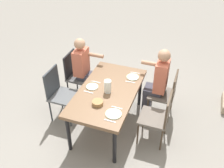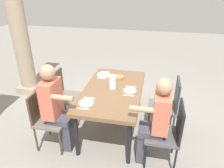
# 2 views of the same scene
# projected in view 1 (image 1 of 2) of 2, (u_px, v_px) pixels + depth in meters

# --- Properties ---
(ground_plane) EXTENTS (16.00, 16.00, 0.00)m
(ground_plane) POSITION_uv_depth(u_px,v_px,m) (108.00, 124.00, 4.63)
(ground_plane) COLOR gray
(dining_table) EXTENTS (1.61, 0.91, 0.76)m
(dining_table) POSITION_uv_depth(u_px,v_px,m) (108.00, 94.00, 4.22)
(dining_table) COLOR brown
(dining_table) RESTS_ON ground
(chair_west_north) EXTENTS (0.44, 0.44, 0.91)m
(chair_west_north) POSITION_uv_depth(u_px,v_px,m) (166.00, 92.00, 4.53)
(chair_west_north) COLOR #6A6158
(chair_west_north) RESTS_ON ground
(chair_west_south) EXTENTS (0.44, 0.44, 0.94)m
(chair_west_south) POSITION_uv_depth(u_px,v_px,m) (76.00, 73.00, 5.00)
(chair_west_south) COLOR #4F4F50
(chair_west_south) RESTS_ON ground
(chair_mid_north) EXTENTS (0.44, 0.44, 0.94)m
(chair_mid_north) POSITION_uv_depth(u_px,v_px,m) (159.00, 116.00, 4.02)
(chair_mid_north) COLOR #6A6158
(chair_mid_north) RESTS_ON ground
(chair_mid_south) EXTENTS (0.44, 0.44, 0.97)m
(chair_mid_south) POSITION_uv_depth(u_px,v_px,m) (59.00, 91.00, 4.49)
(chair_mid_south) COLOR #5B5E61
(chair_mid_south) RESTS_ON ground
(diner_woman_green) EXTENTS (0.35, 0.49, 1.33)m
(diner_woman_green) POSITION_uv_depth(u_px,v_px,m) (157.00, 81.00, 4.47)
(diner_woman_green) COLOR #3F3F4C
(diner_woman_green) RESTS_ON ground
(diner_man_white) EXTENTS (0.35, 0.49, 1.28)m
(diner_man_white) POSITION_uv_depth(u_px,v_px,m) (85.00, 68.00, 4.86)
(diner_man_white) COLOR #3F3F4C
(diner_man_white) RESTS_ON ground
(plate_0) EXTENTS (0.22, 0.22, 0.02)m
(plate_0) POSITION_uv_depth(u_px,v_px,m) (133.00, 77.00, 4.48)
(plate_0) COLOR white
(plate_0) RESTS_ON dining_table
(fork_0) EXTENTS (0.03, 0.17, 0.01)m
(fork_0) POSITION_uv_depth(u_px,v_px,m) (135.00, 73.00, 4.60)
(fork_0) COLOR silver
(fork_0) RESTS_ON dining_table
(spoon_0) EXTENTS (0.02, 0.17, 0.01)m
(spoon_0) POSITION_uv_depth(u_px,v_px,m) (130.00, 82.00, 4.37)
(spoon_0) COLOR silver
(spoon_0) RESTS_ON dining_table
(plate_1) EXTENTS (0.20, 0.20, 0.02)m
(plate_1) POSITION_uv_depth(u_px,v_px,m) (92.00, 87.00, 4.25)
(plate_1) COLOR white
(plate_1) RESTS_ON dining_table
(fork_1) EXTENTS (0.02, 0.17, 0.01)m
(fork_1) POSITION_uv_depth(u_px,v_px,m) (96.00, 82.00, 4.37)
(fork_1) COLOR silver
(fork_1) RESTS_ON dining_table
(spoon_1) EXTENTS (0.02, 0.17, 0.01)m
(spoon_1) POSITION_uv_depth(u_px,v_px,m) (89.00, 92.00, 4.14)
(spoon_1) COLOR silver
(spoon_1) RESTS_ON dining_table
(plate_2) EXTENTS (0.24, 0.24, 0.02)m
(plate_2) POSITION_uv_depth(u_px,v_px,m) (114.00, 114.00, 3.72)
(plate_2) COLOR white
(plate_2) RESTS_ON dining_table
(fork_2) EXTENTS (0.02, 0.17, 0.01)m
(fork_2) POSITION_uv_depth(u_px,v_px,m) (117.00, 108.00, 3.84)
(fork_2) COLOR silver
(fork_2) RESTS_ON dining_table
(spoon_2) EXTENTS (0.02, 0.17, 0.01)m
(spoon_2) POSITION_uv_depth(u_px,v_px,m) (110.00, 121.00, 3.61)
(spoon_2) COLOR silver
(spoon_2) RESTS_ON dining_table
(water_pitcher) EXTENTS (0.11, 0.11, 0.22)m
(water_pitcher) POSITION_uv_depth(u_px,v_px,m) (108.00, 87.00, 4.10)
(water_pitcher) COLOR white
(water_pitcher) RESTS_ON dining_table
(bread_basket) EXTENTS (0.17, 0.17, 0.06)m
(bread_basket) POSITION_uv_depth(u_px,v_px,m) (98.00, 103.00, 3.89)
(bread_basket) COLOR #9E7547
(bread_basket) RESTS_ON dining_table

